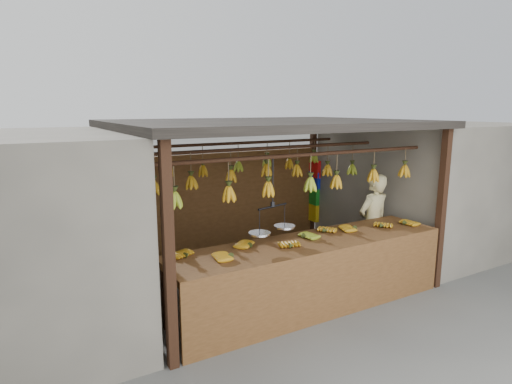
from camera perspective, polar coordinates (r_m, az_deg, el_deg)
ground at (r=6.71m, az=1.30°, el=-11.39°), size 80.00×80.00×0.00m
stall at (r=6.51m, az=-0.13°, el=5.85°), size 4.30×3.30×2.40m
neighbor_right at (r=8.75m, az=21.95°, el=0.97°), size 3.00×3.00×2.30m
counter at (r=5.51m, az=8.05°, el=-8.64°), size 3.83×0.87×0.96m
hanging_bananas at (r=6.28m, az=1.36°, el=2.41°), size 3.64×2.23×0.40m
balance_scale at (r=5.28m, az=2.20°, el=-4.52°), size 0.69×0.37×0.92m
vendor at (r=6.96m, az=15.33°, el=-4.09°), size 0.60×0.41×1.58m
bag_bundles at (r=8.57m, az=7.77°, el=0.31°), size 0.08×0.26×1.22m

